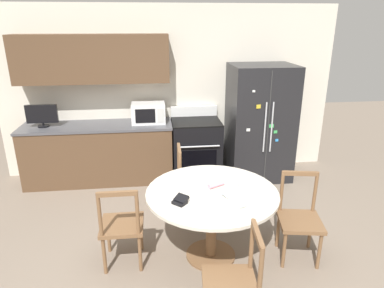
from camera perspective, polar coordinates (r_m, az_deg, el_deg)
The scene contains 16 objects.
ground_plane at distance 3.60m, azimuth -0.82°, elevation -20.98°, with size 14.00×14.00×0.00m, color gray.
back_wall at distance 5.38m, azimuth -7.05°, elevation 10.00°, with size 5.20×0.44×2.60m.
kitchen_counter at distance 5.41m, azimuth -15.14°, elevation -1.44°, with size 2.21×0.64×0.90m.
refrigerator at distance 5.37m, azimuth 11.21°, elevation 3.52°, with size 0.94×0.80×1.75m.
oven_range at distance 5.36m, azimuth 0.68°, elevation -0.75°, with size 0.74×0.68×1.08m.
microwave at distance 5.20m, azimuth -7.27°, elevation 5.16°, with size 0.50×0.35×0.29m.
countertop_tv at distance 5.39m, azimuth -23.74°, elevation 4.47°, with size 0.44×0.16×0.33m.
dining_table at distance 3.48m, azimuth 3.32°, elevation -9.80°, with size 1.31×1.31×0.77m.
dining_chair_far at distance 4.35m, azimuth 0.03°, elevation -6.33°, with size 0.43×0.43×0.90m.
dining_chair_left at distance 3.56m, azimuth -11.62°, elevation -13.26°, with size 0.42×0.42×0.90m.
dining_chair_near at distance 2.88m, azimuth 6.91°, elevation -22.13°, with size 0.46×0.46×0.90m.
dining_chair_right at distance 3.75m, azimuth 17.47°, elevation -11.90°, with size 0.49×0.49×0.90m.
candle_glass at distance 3.51m, azimuth 7.17°, elevation -6.58°, with size 0.08×0.08×0.08m.
folded_napkin at distance 3.49m, azimuth 4.01°, elevation -6.77°, with size 0.18×0.13×0.05m.
wallet at distance 3.19m, azimuth -1.93°, elevation -9.39°, with size 0.17×0.17×0.07m.
mail_stack at distance 3.30m, azimuth 8.06°, elevation -8.91°, with size 0.33×0.37×0.02m.
Camera 1 is at (-0.27, -2.71, 2.35)m, focal length 32.00 mm.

